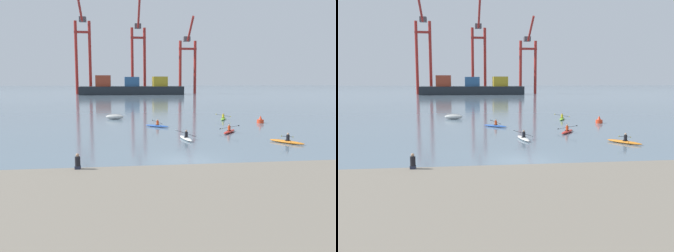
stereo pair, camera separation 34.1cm
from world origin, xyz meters
The scene contains 14 objects.
ground_plane centered at (0.00, 0.00, 0.00)m, with size 800.00×800.00×0.00m, color slate.
container_barge centered at (-0.01, 121.38, 2.64)m, with size 41.39×9.04×7.74m.
gantry_crane_west centered at (-19.53, 127.92, 19.30)m, with size 6.73×17.31×36.70m.
gantry_crane_west_mid centered at (3.48, 132.83, 19.21)m, with size 6.58×20.38×39.45m.
gantry_crane_east_mid centered at (24.41, 128.84, 15.53)m, with size 7.68×15.55×31.09m.
capsized_dinghy centered at (-5.41, 28.34, 0.35)m, with size 2.73×1.45×0.76m.
channel_buoy centered at (13.89, 20.89, 0.36)m, with size 0.90×0.90×1.00m.
kayak_white centered at (1.62, 8.86, 0.17)m, with size 2.18×3.45×1.03m.
kayak_blue centered at (-0.16, 18.66, 0.17)m, with size 2.96×2.68×1.02m.
kayak_lime centered at (10.20, 25.69, 0.17)m, with size 2.13×3.39×0.95m.
kayak_orange centered at (10.29, 5.80, 0.17)m, with size 2.46×3.12×0.95m.
kayak_red centered at (7.09, 12.73, 0.17)m, with size 2.43×3.14×0.95m.
stone_quay centered at (0.00, -13.79, 0.33)m, with size 80.00×20.00×0.65m, color gray.
seated_onlooker centered at (-6.97, -4.09, 1.05)m, with size 0.32×0.30×0.90m.
Camera 2 is at (-4.17, -24.25, 5.59)m, focal length 38.14 mm.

